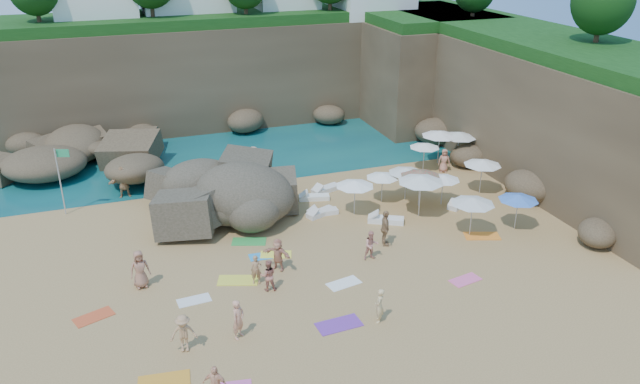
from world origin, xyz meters
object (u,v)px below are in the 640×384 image
object	(u,v)px
flag_pole	(61,173)
lounger_0	(323,212)
person_stand_3	(385,228)
rock_outcrop	(243,211)
person_stand_5	(124,182)
parasol_1	(406,170)
person_stand_0	(238,319)
parasol_0	(383,175)
parasol_2	(440,133)
person_stand_6	(379,306)
person_stand_2	(254,160)
person_stand_1	(268,275)
person_stand_4	(444,161)

from	to	relation	value
flag_pole	lounger_0	world-z (taller)	flag_pole
person_stand_3	rock_outcrop	bearing A→B (deg)	59.11
rock_outcrop	person_stand_5	distance (m)	7.76
parasol_1	person_stand_0	distance (m)	16.08
parasol_0	lounger_0	xyz separation A→B (m)	(-3.94, -0.47, -1.57)
parasol_2	person_stand_0	distance (m)	22.93
person_stand_6	parasol_1	bearing A→B (deg)	179.23
person_stand_2	person_stand_6	size ratio (longest dim) A/B	1.21
rock_outcrop	person_stand_5	size ratio (longest dim) A/B	4.25
person_stand_0	person_stand_5	world-z (taller)	person_stand_5
parasol_2	person_stand_1	xyz separation A→B (m)	(-15.41, -11.76, -1.40)
rock_outcrop	person_stand_2	distance (m)	5.90
rock_outcrop	person_stand_3	bearing A→B (deg)	-47.58
parasol_1	person_stand_6	xyz separation A→B (m)	(-6.73, -10.93, -1.11)
person_stand_5	person_stand_6	distance (m)	19.39
flag_pole	parasol_2	xyz separation A→B (m)	(24.18, 0.09, -0.40)
parasol_0	person_stand_0	size ratio (longest dim) A/B	1.14
parasol_0	person_stand_6	world-z (taller)	parasol_0
parasol_0	person_stand_5	distance (m)	15.67
parasol_1	person_stand_3	world-z (taller)	parasol_1
parasol_1	rock_outcrop	bearing A→B (deg)	170.03
parasol_1	lounger_0	bearing A→B (deg)	-176.43
parasol_0	person_stand_3	world-z (taller)	person_stand_3
parasol_0	parasol_1	world-z (taller)	parasol_1
parasol_0	person_stand_1	bearing A→B (deg)	-141.50
person_stand_0	person_stand_1	bearing A→B (deg)	12.73
person_stand_2	person_stand_5	distance (m)	8.43
person_stand_1	rock_outcrop	bearing A→B (deg)	-83.01
parasol_1	person_stand_3	size ratio (longest dim) A/B	1.12
rock_outcrop	person_stand_1	world-z (taller)	rock_outcrop
rock_outcrop	parasol_1	world-z (taller)	parasol_1
person_stand_1	parasol_2	bearing A→B (deg)	-130.36
rock_outcrop	lounger_0	bearing A→B (deg)	-25.70
parasol_0	person_stand_3	size ratio (longest dim) A/B	1.01
parasol_0	person_stand_4	distance (m)	6.76
parasol_1	person_stand_4	distance (m)	5.59
flag_pole	person_stand_0	world-z (taller)	flag_pole
person_stand_1	person_stand_4	bearing A→B (deg)	-133.47
person_stand_0	flag_pole	bearing A→B (deg)	71.68
person_stand_2	person_stand_4	size ratio (longest dim) A/B	1.18
parasol_1	person_stand_2	size ratio (longest dim) A/B	1.15
rock_outcrop	person_stand_0	distance (m)	12.10
parasol_2	person_stand_2	world-z (taller)	parasol_2
parasol_1	person_stand_0	world-z (taller)	parasol_1
parasol_0	person_stand_5	world-z (taller)	person_stand_5
parasol_0	flag_pole	bearing A→B (deg)	165.65
lounger_0	person_stand_5	bearing A→B (deg)	150.80
person_stand_2	person_stand_1	bearing A→B (deg)	108.14
parasol_1	person_stand_2	xyz separation A→B (m)	(-7.59, 7.14, -0.94)
person_stand_1	person_stand_6	bearing A→B (deg)	145.87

